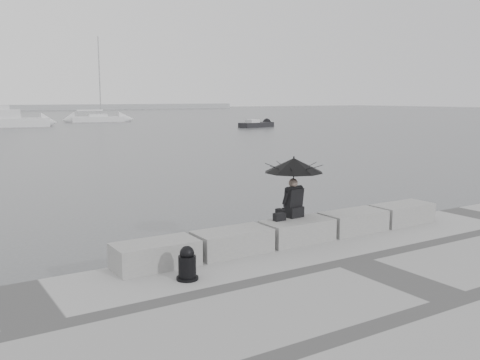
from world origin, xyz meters
TOP-DOWN VIEW (x-y plane):
  - ground at (0.00, 0.00)m, footprint 360.00×360.00m
  - stone_block_far_left at (-3.40, -0.45)m, footprint 1.60×0.80m
  - stone_block_left at (-1.70, -0.45)m, footprint 1.60×0.80m
  - stone_block_centre at (0.00, -0.45)m, footprint 1.60×0.80m
  - stone_block_right at (1.70, -0.45)m, footprint 1.60×0.80m
  - stone_block_far_right at (3.40, -0.45)m, footprint 1.60×0.80m
  - seated_person at (0.13, -0.13)m, footprint 1.35×1.35m
  - bag at (-0.37, -0.27)m, footprint 0.26×0.15m
  - mooring_bollard at (-3.21, -1.40)m, footprint 0.39×0.39m
  - sailboat_right at (18.06, 71.67)m, footprint 8.01×3.71m
  - motor_cruiser at (3.98, 63.23)m, footprint 10.02×4.24m
  - small_motorboat at (30.30, 46.32)m, footprint 5.19×2.69m

SIDE VIEW (x-z plane):
  - ground at x=0.00m, z-range 0.00..0.00m
  - small_motorboat at x=30.30m, z-range -0.23..0.87m
  - sailboat_right at x=18.06m, z-range -5.93..6.97m
  - stone_block_far_left at x=-3.40m, z-range 0.50..1.00m
  - stone_block_left at x=-1.70m, z-range 0.50..1.00m
  - stone_block_centre at x=0.00m, z-range 0.50..1.00m
  - stone_block_right at x=1.70m, z-range 0.50..1.00m
  - stone_block_far_right at x=3.40m, z-range 0.50..1.00m
  - mooring_bollard at x=-3.21m, z-range 0.45..1.07m
  - motor_cruiser at x=3.98m, z-range -1.36..3.14m
  - bag at x=-0.37m, z-range 1.00..1.17m
  - seated_person at x=0.13m, z-range 1.35..2.74m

